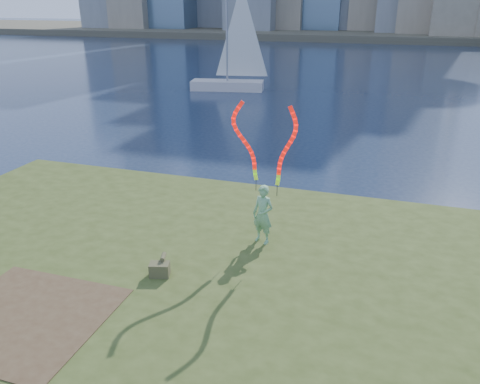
% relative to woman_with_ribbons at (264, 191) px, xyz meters
% --- Properties ---
extents(ground, '(320.00, 320.00, 0.00)m').
position_rel_woman_with_ribbons_xyz_m(ground, '(-1.52, -1.36, -2.22)').
color(ground, '#192640').
rests_on(ground, ground).
extents(grassy_knoll, '(20.00, 18.00, 0.80)m').
position_rel_woman_with_ribbons_xyz_m(grassy_knoll, '(-1.52, -3.65, -1.88)').
color(grassy_knoll, '#374619').
rests_on(grassy_knoll, ground).
extents(dirt_patch, '(3.20, 3.00, 0.02)m').
position_rel_woman_with_ribbons_xyz_m(dirt_patch, '(-3.72, -4.56, -1.41)').
color(dirt_patch, '#47331E').
rests_on(dirt_patch, grassy_knoll).
extents(far_shore, '(320.00, 40.00, 1.20)m').
position_rel_woman_with_ribbons_xyz_m(far_shore, '(-1.52, 93.64, -1.62)').
color(far_shore, brown).
rests_on(far_shore, ground).
extents(woman_with_ribbons, '(1.94, 0.68, 3.96)m').
position_rel_woman_with_ribbons_xyz_m(woman_with_ribbons, '(0.00, 0.00, 0.00)').
color(woman_with_ribbons, '#227F29').
rests_on(woman_with_ribbons, grassy_knoll).
extents(canvas_bag, '(0.52, 0.58, 0.43)m').
position_rel_woman_with_ribbons_xyz_m(canvas_bag, '(-1.84, -2.32, -1.24)').
color(canvas_bag, '#3F4627').
rests_on(canvas_bag, grassy_knoll).
extents(sailboat, '(6.17, 2.87, 9.25)m').
position_rel_woman_with_ribbons_xyz_m(sailboat, '(-9.46, 25.37, -0.63)').
color(sailboat, silver).
rests_on(sailboat, ground).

